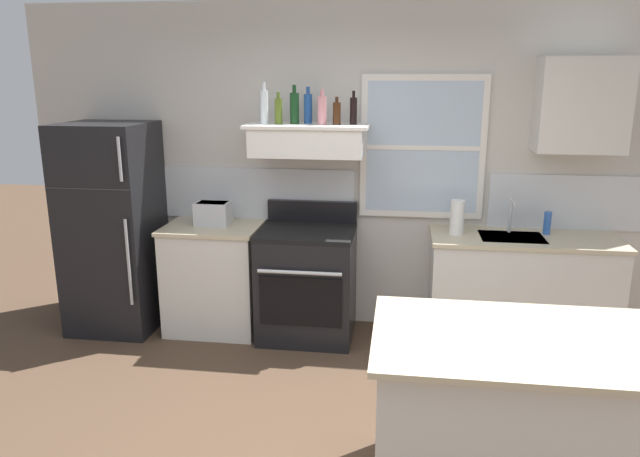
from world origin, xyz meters
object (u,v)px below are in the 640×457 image
bottle_olive_oil_square (278,111)px  kitchen_island (513,421)px  toaster (213,213)px  bottle_brown_stout (337,113)px  bottle_blue_liqueur (308,108)px  bottle_balsamic_dark (353,110)px  bottle_dark_green_wine (294,108)px  bottle_rose_pink (322,110)px  paper_towel_roll (457,217)px  dish_soap_bottle (547,223)px  bottle_clear_tall (264,107)px  refrigerator (113,228)px  stove_range (307,282)px

bottle_olive_oil_square → kitchen_island: size_ratio=0.18×
toaster → bottle_brown_stout: bottle_brown_stout is taller
bottle_olive_oil_square → bottle_brown_stout: (0.46, 0.01, -0.01)m
bottle_blue_liqueur → bottle_balsamic_dark: size_ratio=1.12×
bottle_dark_green_wine → bottle_rose_pink: (0.22, -0.05, -0.01)m
toaster → bottle_blue_liqueur: (0.79, 0.08, 0.86)m
toaster → bottle_olive_oil_square: (0.57, -0.02, 0.84)m
paper_towel_roll → dish_soap_bottle: bearing=8.1°
paper_towel_roll → bottle_olive_oil_square: bearing=179.4°
bottle_clear_tall → bottle_blue_liqueur: 0.34m
refrigerator → bottle_balsamic_dark: size_ratio=6.82×
kitchen_island → dish_soap_bottle: bearing=74.4°
bottle_olive_oil_square → bottle_rose_pink: bearing=-0.8°
stove_range → bottle_olive_oil_square: 1.40m
refrigerator → bottle_blue_liqueur: 1.92m
refrigerator → toaster: 0.86m
bottle_clear_tall → bottle_olive_oil_square: 0.12m
toaster → bottle_blue_liqueur: size_ratio=1.04×
bottle_dark_green_wine → bottle_balsamic_dark: (0.46, 0.02, -0.02)m
bottle_balsamic_dark → paper_towel_roll: (0.83, -0.08, -0.81)m
toaster → dish_soap_bottle: size_ratio=1.65×
toaster → bottle_clear_tall: 0.98m
bottle_dark_green_wine → bottle_balsamic_dark: 0.46m
bottle_blue_liqueur → kitchen_island: bottle_blue_liqueur is taller
bottle_dark_green_wine → dish_soap_bottle: bottle_dark_green_wine is taller
refrigerator → paper_towel_roll: 2.84m
kitchen_island → bottle_balsamic_dark: bearing=116.5°
bottle_clear_tall → bottle_blue_liqueur: size_ratio=1.12×
stove_range → toaster: bearing=175.2°
bottle_olive_oil_square → bottle_dark_green_wine: bottle_dark_green_wine is taller
bottle_blue_liqueur → dish_soap_bottle: bottle_blue_liqueur is taller
bottle_rose_pink → bottle_brown_stout: size_ratio=1.27×
refrigerator → bottle_dark_green_wine: 1.84m
refrigerator → bottle_olive_oil_square: bearing=3.0°
kitchen_island → bottle_blue_liqueur: bearing=123.9°
stove_range → bottle_blue_liqueur: (-0.01, 0.15, 1.40)m
bottle_olive_oil_square → bottle_blue_liqueur: size_ratio=0.86×
bottle_clear_tall → paper_towel_roll: size_ratio=1.18×
toaster → bottle_olive_oil_square: 1.02m
dish_soap_bottle → toaster: bearing=-178.5°
bottle_balsamic_dark → refrigerator: bearing=-176.0°
bottle_dark_green_wine → bottle_rose_pink: bearing=-12.4°
bottle_dark_green_wine → bottle_blue_liqueur: bottle_dark_green_wine is taller
bottle_brown_stout → paper_towel_roll: bearing=-1.4°
refrigerator → bottle_clear_tall: bottle_clear_tall is taller
bottle_olive_oil_square → bottle_blue_liqueur: (0.22, 0.10, 0.02)m
bottle_blue_liqueur → dish_soap_bottle: size_ratio=1.59×
paper_towel_roll → stove_range: bearing=-178.2°
refrigerator → bottle_olive_oil_square: (1.42, 0.07, 0.98)m
refrigerator → bottle_dark_green_wine: (1.54, 0.12, 1.00)m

